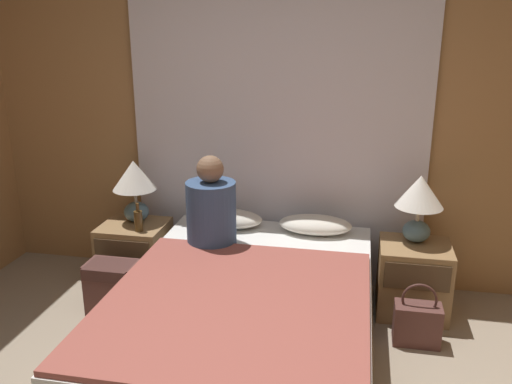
% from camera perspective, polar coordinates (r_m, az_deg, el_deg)
% --- Properties ---
extents(wall_back, '(4.50, 0.06, 2.50)m').
position_cam_1_polar(wall_back, '(3.97, 2.36, 7.96)').
color(wall_back, '#A37547').
rests_on(wall_back, ground_plane).
extents(curtain_panel, '(2.35, 0.03, 2.35)m').
position_cam_1_polar(curtain_panel, '(3.93, 2.21, 6.69)').
color(curtain_panel, silver).
rests_on(curtain_panel, ground_plane).
extents(bed, '(1.45, 2.07, 0.48)m').
position_cam_1_polar(bed, '(3.25, -1.09, -13.42)').
color(bed, brown).
rests_on(bed, ground_plane).
extents(nightstand_left, '(0.46, 0.43, 0.49)m').
position_cam_1_polar(nightstand_left, '(4.16, -12.58, -6.50)').
color(nightstand_left, '#937047').
rests_on(nightstand_left, ground_plane).
extents(nightstand_right, '(0.46, 0.43, 0.49)m').
position_cam_1_polar(nightstand_right, '(3.86, 16.20, -8.75)').
color(nightstand_right, '#937047').
rests_on(nightstand_right, ground_plane).
extents(lamp_left, '(0.32, 0.32, 0.46)m').
position_cam_1_polar(lamp_left, '(4.03, -12.68, 1.03)').
color(lamp_left, slate).
rests_on(lamp_left, nightstand_left).
extents(lamp_right, '(0.32, 0.32, 0.46)m').
position_cam_1_polar(lamp_right, '(3.73, 16.82, -0.69)').
color(lamp_right, slate).
rests_on(lamp_right, nightstand_right).
extents(pillow_left, '(0.51, 0.29, 0.12)m').
position_cam_1_polar(pillow_left, '(3.93, -3.03, -2.80)').
color(pillow_left, silver).
rests_on(pillow_left, bed).
extents(pillow_right, '(0.51, 0.29, 0.12)m').
position_cam_1_polar(pillow_right, '(3.84, 6.25, -3.43)').
color(pillow_right, silver).
rests_on(pillow_right, bed).
extents(blanket_on_bed, '(1.39, 1.49, 0.03)m').
position_cam_1_polar(blanket_on_bed, '(2.90, -2.23, -11.63)').
color(blanket_on_bed, '#994C42').
rests_on(blanket_on_bed, bed).
extents(person_left_in_bed, '(0.33, 0.33, 0.61)m').
position_cam_1_polar(person_left_in_bed, '(3.57, -4.74, -1.80)').
color(person_left_in_bed, '#38517A').
rests_on(person_left_in_bed, bed).
extents(beer_bottle_on_left_stand, '(0.06, 0.06, 0.21)m').
position_cam_1_polar(beer_bottle_on_left_stand, '(3.91, -12.28, -2.92)').
color(beer_bottle_on_left_stand, '#513819').
rests_on(beer_bottle_on_left_stand, nightstand_left).
extents(backpack_on_floor, '(0.34, 0.24, 0.37)m').
position_cam_1_polar(backpack_on_floor, '(3.82, -14.84, -9.48)').
color(backpack_on_floor, brown).
rests_on(backpack_on_floor, ground_plane).
extents(handbag_on_floor, '(0.28, 0.16, 0.41)m').
position_cam_1_polar(handbag_on_floor, '(3.57, 16.60, -13.05)').
color(handbag_on_floor, brown).
rests_on(handbag_on_floor, ground_plane).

